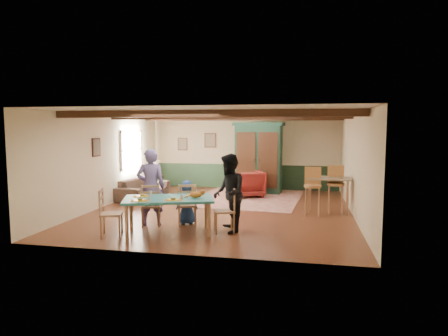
% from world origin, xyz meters
% --- Properties ---
extents(floor, '(8.00, 8.00, 0.00)m').
position_xyz_m(floor, '(0.00, 0.00, 0.00)').
color(floor, '#542617').
rests_on(floor, ground).
extents(wall_back, '(7.00, 0.02, 2.70)m').
position_xyz_m(wall_back, '(0.00, 4.00, 1.35)').
color(wall_back, beige).
rests_on(wall_back, floor).
extents(wall_left, '(0.02, 8.00, 2.70)m').
position_xyz_m(wall_left, '(-3.50, 0.00, 1.35)').
color(wall_left, beige).
rests_on(wall_left, floor).
extents(wall_right, '(0.02, 8.00, 2.70)m').
position_xyz_m(wall_right, '(3.50, 0.00, 1.35)').
color(wall_right, beige).
rests_on(wall_right, floor).
extents(ceiling, '(7.00, 8.00, 0.02)m').
position_xyz_m(ceiling, '(0.00, 0.00, 2.70)').
color(ceiling, silver).
rests_on(ceiling, wall_back).
extents(wainscot_back, '(6.95, 0.03, 0.90)m').
position_xyz_m(wainscot_back, '(0.00, 3.98, 0.45)').
color(wainscot_back, '#1B331F').
rests_on(wainscot_back, floor).
extents(ceiling_beam_front, '(6.95, 0.16, 0.16)m').
position_xyz_m(ceiling_beam_front, '(0.00, -2.30, 2.61)').
color(ceiling_beam_front, black).
rests_on(ceiling_beam_front, ceiling).
extents(ceiling_beam_mid, '(6.95, 0.16, 0.16)m').
position_xyz_m(ceiling_beam_mid, '(0.00, 0.40, 2.61)').
color(ceiling_beam_mid, black).
rests_on(ceiling_beam_mid, ceiling).
extents(ceiling_beam_back, '(6.95, 0.16, 0.16)m').
position_xyz_m(ceiling_beam_back, '(0.00, 3.00, 2.61)').
color(ceiling_beam_back, black).
rests_on(ceiling_beam_back, ceiling).
extents(window_left, '(0.06, 1.60, 1.30)m').
position_xyz_m(window_left, '(-3.47, 1.70, 1.55)').
color(window_left, white).
rests_on(window_left, wall_left).
extents(picture_left_wall, '(0.04, 0.42, 0.52)m').
position_xyz_m(picture_left_wall, '(-3.47, -0.60, 1.75)').
color(picture_left_wall, gray).
rests_on(picture_left_wall, wall_left).
extents(picture_back_a, '(0.45, 0.04, 0.55)m').
position_xyz_m(picture_back_a, '(-1.30, 3.97, 1.80)').
color(picture_back_a, gray).
rests_on(picture_back_a, wall_back).
extents(picture_back_b, '(0.38, 0.04, 0.48)m').
position_xyz_m(picture_back_b, '(-2.40, 3.97, 1.65)').
color(picture_back_b, gray).
rests_on(picture_back_b, wall_back).
extents(dining_table, '(2.14, 1.60, 0.79)m').
position_xyz_m(dining_table, '(-0.64, -2.70, 0.40)').
color(dining_table, '#226C6C').
rests_on(dining_table, floor).
extents(dining_chair_far_left, '(0.57, 0.58, 1.00)m').
position_xyz_m(dining_chair_far_left, '(-1.28, -2.11, 0.50)').
color(dining_chair_far_left, '#9D6E4E').
rests_on(dining_chair_far_left, floor).
extents(dining_chair_far_right, '(0.57, 0.58, 1.00)m').
position_xyz_m(dining_chair_far_right, '(-0.48, -1.84, 0.50)').
color(dining_chair_far_right, '#9D6E4E').
rests_on(dining_chair_far_right, floor).
extents(dining_chair_end_left, '(0.58, 0.57, 1.00)m').
position_xyz_m(dining_chair_end_left, '(-1.79, -3.08, 0.50)').
color(dining_chair_end_left, '#9D6E4E').
rests_on(dining_chair_end_left, floor).
extents(dining_chair_end_right, '(0.58, 0.57, 1.00)m').
position_xyz_m(dining_chair_end_right, '(0.51, -2.31, 0.50)').
color(dining_chair_end_right, '#9D6E4E').
rests_on(dining_chair_end_right, floor).
extents(person_man, '(0.77, 0.62, 1.82)m').
position_xyz_m(person_man, '(-1.31, -2.03, 0.91)').
color(person_man, '#6B5B9C').
rests_on(person_man, floor).
extents(person_woman, '(0.89, 1.01, 1.74)m').
position_xyz_m(person_woman, '(0.61, -2.28, 0.87)').
color(person_woman, black).
rests_on(person_woman, floor).
extents(person_child, '(0.60, 0.48, 1.06)m').
position_xyz_m(person_child, '(-0.50, -1.76, 0.53)').
color(person_child, navy).
rests_on(person_child, floor).
extents(cat, '(0.41, 0.26, 0.19)m').
position_xyz_m(cat, '(-0.05, -2.61, 0.89)').
color(cat, '#C56A22').
rests_on(cat, dining_table).
extents(place_setting_near_left, '(0.50, 0.43, 0.11)m').
position_xyz_m(place_setting_near_left, '(-1.10, -3.13, 0.85)').
color(place_setting_near_left, gold).
rests_on(place_setting_near_left, dining_table).
extents(place_setting_near_center, '(0.50, 0.43, 0.11)m').
position_xyz_m(place_setting_near_center, '(-0.45, -2.91, 0.85)').
color(place_setting_near_center, gold).
rests_on(place_setting_near_center, dining_table).
extents(place_setting_far_left, '(0.50, 0.43, 0.11)m').
position_xyz_m(place_setting_far_left, '(-1.27, -2.63, 0.85)').
color(place_setting_far_left, gold).
rests_on(place_setting_far_left, dining_table).
extents(place_setting_far_right, '(0.50, 0.43, 0.11)m').
position_xyz_m(place_setting_far_right, '(-0.17, -2.26, 0.85)').
color(place_setting_far_right, gold).
rests_on(place_setting_far_right, dining_table).
extents(area_rug, '(3.57, 4.13, 0.01)m').
position_xyz_m(area_rug, '(0.44, 1.91, 0.01)').
color(area_rug, beige).
rests_on(area_rug, floor).
extents(armoire, '(1.80, 0.85, 2.46)m').
position_xyz_m(armoire, '(0.65, 3.10, 1.23)').
color(armoire, '#153627').
rests_on(armoire, floor).
extents(armchair, '(1.25, 1.26, 0.86)m').
position_xyz_m(armchair, '(0.41, 2.22, 0.43)').
color(armchair, '#551112').
rests_on(armchair, floor).
extents(sofa, '(1.11, 2.29, 0.65)m').
position_xyz_m(sofa, '(-2.92, 1.33, 0.32)').
color(sofa, '#3B2C25').
rests_on(sofa, floor).
extents(end_table, '(0.52, 0.52, 0.57)m').
position_xyz_m(end_table, '(-3.04, 2.80, 0.29)').
color(end_table, black).
rests_on(end_table, floor).
extents(table_lamp, '(0.31, 0.31, 0.52)m').
position_xyz_m(table_lamp, '(-3.04, 2.80, 0.84)').
color(table_lamp, tan).
rests_on(table_lamp, end_table).
extents(counter_table, '(1.21, 0.78, 0.96)m').
position_xyz_m(counter_table, '(2.87, 0.24, 0.48)').
color(counter_table, '#B9AE90').
rests_on(counter_table, floor).
extents(bar_stool_left, '(0.46, 0.50, 1.26)m').
position_xyz_m(bar_stool_left, '(2.45, -0.23, 0.63)').
color(bar_stool_left, '#C4864C').
rests_on(bar_stool_left, floor).
extents(bar_stool_right, '(0.47, 0.51, 1.28)m').
position_xyz_m(bar_stool_right, '(3.06, 0.17, 0.64)').
color(bar_stool_right, '#C4864C').
rests_on(bar_stool_right, floor).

